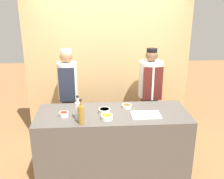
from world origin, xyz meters
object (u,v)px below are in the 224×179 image
at_px(bottle_vinegar, 81,114).
at_px(chef_left, 68,96).
at_px(sauce_bowl_orange, 107,117).
at_px(chef_right, 150,95).
at_px(sauce_bowl_red, 64,114).
at_px(bottle_clear, 78,111).
at_px(cutting_board, 146,115).
at_px(sauce_bowl_green, 104,111).
at_px(sauce_bowl_brown, 127,106).

bearing_deg(bottle_vinegar, chef_left, 103.66).
distance_m(sauce_bowl_orange, chef_right, 1.21).
xyz_separation_m(sauce_bowl_orange, chef_left, (-0.57, 0.95, -0.06)).
bearing_deg(sauce_bowl_red, bottle_clear, -30.12).
relative_size(sauce_bowl_red, cutting_board, 0.32).
relative_size(sauce_bowl_red, sauce_bowl_green, 0.78).
relative_size(sauce_bowl_brown, cutting_board, 0.36).
relative_size(sauce_bowl_orange, bottle_vinegar, 0.48).
relative_size(sauce_bowl_orange, bottle_clear, 0.47).
height_order(sauce_bowl_brown, sauce_bowl_green, sauce_bowl_green).
distance_m(sauce_bowl_orange, cutting_board, 0.52).
height_order(sauce_bowl_brown, chef_left, chef_left).
height_order(cutting_board, bottle_vinegar, bottle_vinegar).
bearing_deg(sauce_bowl_red, bottle_vinegar, -43.49).
relative_size(sauce_bowl_red, chef_right, 0.07).
bearing_deg(sauce_bowl_green, cutting_board, -13.07).
xyz_separation_m(bottle_vinegar, chef_left, (-0.26, 1.05, -0.15)).
distance_m(sauce_bowl_red, chef_right, 1.55).
xyz_separation_m(cutting_board, chef_left, (-1.09, 0.87, -0.03)).
bearing_deg(chef_right, sauce_bowl_orange, -128.43).
bearing_deg(sauce_bowl_red, chef_right, 32.44).
bearing_deg(cutting_board, chef_right, 74.98).
bearing_deg(bottle_vinegar, sauce_bowl_brown, 36.51).
xyz_separation_m(sauce_bowl_orange, sauce_bowl_green, (-0.02, 0.20, -0.00)).
bearing_deg(cutting_board, sauce_bowl_red, 177.64).
xyz_separation_m(sauce_bowl_orange, cutting_board, (0.52, 0.07, -0.02)).
relative_size(sauce_bowl_red, bottle_clear, 0.37).
bearing_deg(sauce_bowl_orange, sauce_bowl_green, 96.09).
relative_size(sauce_bowl_brown, chef_right, 0.08).
bearing_deg(sauce_bowl_orange, bottle_clear, 178.84).
relative_size(cutting_board, bottle_clear, 1.17).
bearing_deg(sauce_bowl_brown, sauce_bowl_red, -164.69).
height_order(chef_left, chef_right, chef_left).
bearing_deg(sauce_bowl_orange, cutting_board, 8.21).
relative_size(sauce_bowl_orange, chef_right, 0.09).
bearing_deg(cutting_board, bottle_clear, -175.61).
bearing_deg(bottle_clear, sauce_bowl_brown, 27.57).
bearing_deg(chef_left, sauce_bowl_red, -88.60).
bearing_deg(chef_right, cutting_board, -105.02).
bearing_deg(bottle_vinegar, sauce_bowl_orange, 18.28).
bearing_deg(chef_left, bottle_vinegar, -76.34).
distance_m(sauce_bowl_green, bottle_vinegar, 0.43).
relative_size(chef_left, chef_right, 1.00).
xyz_separation_m(sauce_bowl_brown, sauce_bowl_green, (-0.32, -0.15, 0.01)).
distance_m(sauce_bowl_brown, bottle_vinegar, 0.77).
distance_m(sauce_bowl_brown, chef_right, 0.75).
relative_size(sauce_bowl_green, cutting_board, 0.40).
distance_m(sauce_bowl_brown, cutting_board, 0.35).
distance_m(sauce_bowl_red, bottle_vinegar, 0.34).
height_order(sauce_bowl_brown, bottle_vinegar, bottle_vinegar).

